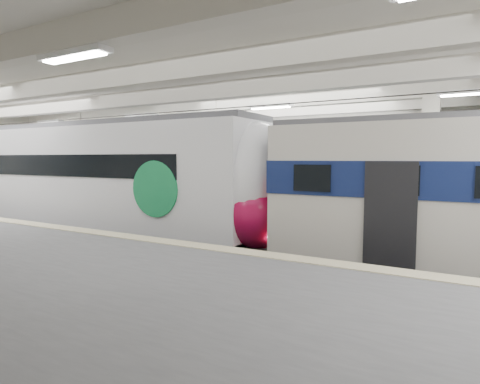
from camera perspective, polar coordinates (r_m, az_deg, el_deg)
The scene contains 3 objects.
station_hall at distance 10.87m, azimuth -4.16°, elevation 5.34°, with size 36.00×24.00×5.75m.
modern_emu at distance 15.15m, azimuth -14.93°, elevation 1.11°, with size 13.91×2.87×4.48m.
far_train at distance 18.76m, azimuth -0.10°, elevation 2.29°, with size 14.04×2.90×4.48m.
Camera 1 is at (6.04, -10.78, 3.15)m, focal length 30.00 mm.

